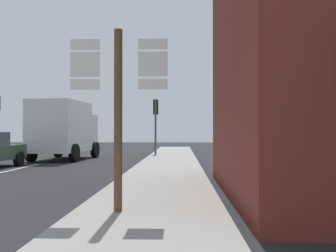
{
  "coord_description": "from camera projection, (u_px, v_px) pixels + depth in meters",
  "views": [
    {
      "loc": [
        6.5,
        -5.44,
        1.47
      ],
      "look_at": [
        5.88,
        13.02,
        1.76
      ],
      "focal_mm": 41.6,
      "sensor_mm": 36.0,
      "label": 1
    }
  ],
  "objects": [
    {
      "name": "route_sign_post",
      "position": [
        118.0,
        106.0,
        6.55
      ],
      "size": [
        1.66,
        0.14,
        3.2
      ],
      "color": "brown",
      "rests_on": "ground"
    },
    {
      "name": "sidewalk_right",
      "position": [
        166.0,
        173.0,
        13.43
      ],
      "size": [
        2.61,
        44.0,
        0.14
      ],
      "primitive_type": "cube",
      "color": "gray",
      "rests_on": "ground"
    },
    {
      "name": "delivery_truck",
      "position": [
        64.0,
        129.0,
        20.58
      ],
      "size": [
        2.81,
        5.15,
        3.05
      ],
      "color": "silver",
      "rests_on": "ground"
    },
    {
      "name": "traffic_light_far_right",
      "position": [
        156.0,
        114.0,
        23.57
      ],
      "size": [
        0.3,
        0.49,
        3.44
      ],
      "color": "#47474C",
      "rests_on": "ground"
    },
    {
      "name": "ground_plane",
      "position": [
        19.0,
        169.0,
        15.63
      ],
      "size": [
        80.0,
        80.0,
        0.0
      ],
      "primitive_type": "plane",
      "color": "#232326"
    }
  ]
}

